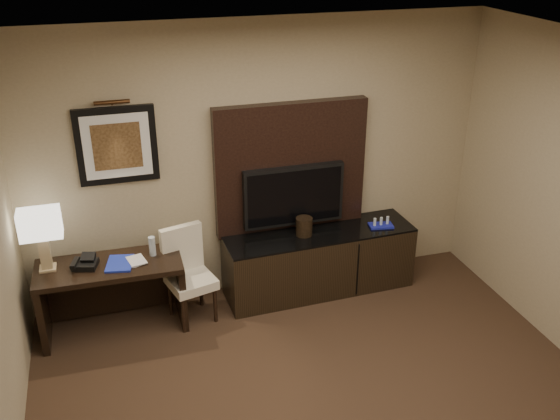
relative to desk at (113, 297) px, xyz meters
name	(u,v)px	position (x,y,z in m)	size (l,w,h in m)	color
ceiling	(379,83)	(1.50, -2.10, 2.36)	(4.50, 5.00, 0.01)	silver
wall_back	(259,161)	(1.50, 0.40, 1.01)	(4.50, 0.01, 2.70)	tan
desk	(113,297)	(0.00, 0.00, 0.00)	(1.28, 0.55, 0.68)	black
credenza	(319,261)	(2.03, 0.10, -0.02)	(1.90, 0.53, 0.65)	black
tv_wall_panel	(291,168)	(1.80, 0.34, 0.93)	(1.50, 0.12, 1.30)	black
tv	(293,196)	(1.80, 0.24, 0.68)	(1.00, 0.08, 0.60)	black
artwork	(117,145)	(0.20, 0.38, 1.31)	(0.70, 0.04, 0.70)	black
picture_light	(112,102)	(0.20, 0.34, 1.71)	(0.04, 0.04, 0.30)	#432915
desk_chair	(191,281)	(0.71, -0.05, 0.07)	(0.40, 0.46, 0.83)	#F0E5C8
table_lamp	(42,238)	(-0.51, 0.07, 0.65)	(0.37, 0.21, 0.61)	tan
desk_phone	(85,262)	(-0.19, 0.01, 0.39)	(0.20, 0.18, 0.10)	black
blue_folder	(120,263)	(0.10, -0.03, 0.35)	(0.22, 0.30, 0.02)	#1B2DB1
book	(127,254)	(0.17, -0.04, 0.44)	(0.15, 0.02, 0.20)	#BAA592
water_bottle	(152,246)	(0.40, 0.05, 0.43)	(0.06, 0.06, 0.18)	#B1BFC9
ice_bucket	(304,226)	(1.86, 0.09, 0.40)	(0.16, 0.16, 0.18)	black
minibar_tray	(381,223)	(2.66, 0.04, 0.35)	(0.24, 0.14, 0.09)	#1A21AA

